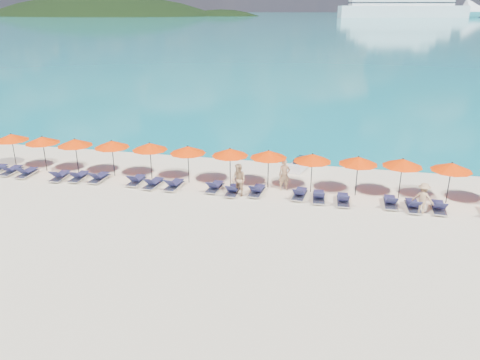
# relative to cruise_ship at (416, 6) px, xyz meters

# --- Properties ---
(ground) EXTENTS (1400.00, 1400.00, 0.00)m
(ground) POSITION_rel_cruise_ship_xyz_m (-66.69, -508.93, -10.94)
(ground) COLOR beige
(sea) EXTENTS (1600.00, 1300.00, 0.01)m
(sea) POSITION_rel_cruise_ship_xyz_m (-66.69, 151.07, -10.94)
(sea) COLOR #1FA9B2
(sea) RESTS_ON ground
(headland_main) EXTENTS (374.00, 242.00, 126.50)m
(headland_main) POSITION_rel_cruise_ship_xyz_m (-366.69, 31.07, -48.94)
(headland_main) COLOR black
(headland_main) RESTS_ON ground
(headland_small) EXTENTS (162.00, 126.00, 85.50)m
(headland_small) POSITION_rel_cruise_ship_xyz_m (-216.69, 51.07, -45.94)
(headland_small) COLOR black
(headland_small) RESTS_ON ground
(cruise_ship) EXTENTS (152.78, 54.49, 42.06)m
(cruise_ship) POSITION_rel_cruise_ship_xyz_m (0.00, 0.00, 0.00)
(cruise_ship) COLOR white
(cruise_ship) RESTS_ON ground
(jetski) EXTENTS (1.30, 2.27, 0.76)m
(jetski) POSITION_rel_cruise_ship_xyz_m (-64.15, -500.02, -10.63)
(jetski) COLOR white
(jetski) RESTS_ON ground
(beachgoer_a) EXTENTS (0.77, 0.64, 1.80)m
(beachgoer_a) POSITION_rel_cruise_ship_xyz_m (-64.62, -503.78, -10.05)
(beachgoer_a) COLOR tan
(beachgoer_a) RESTS_ON ground
(beachgoer_b) EXTENTS (1.01, 0.89, 1.80)m
(beachgoer_b) POSITION_rel_cruise_ship_xyz_m (-66.93, -505.18, -10.04)
(beachgoer_b) COLOR tan
(beachgoer_b) RESTS_ON ground
(beachgoer_c) EXTENTS (1.13, 0.76, 1.60)m
(beachgoer_c) POSITION_rel_cruise_ship_xyz_m (-57.44, -505.40, -10.14)
(beachgoer_c) COLOR tan
(beachgoer_c) RESTS_ON ground
(umbrella_0) EXTENTS (2.10, 2.10, 2.28)m
(umbrella_0) POSITION_rel_cruise_ship_xyz_m (-82.07, -503.67, -8.93)
(umbrella_0) COLOR black
(umbrella_0) RESTS_ON ground
(umbrella_1) EXTENTS (2.10, 2.10, 2.28)m
(umbrella_1) POSITION_rel_cruise_ship_xyz_m (-79.77, -503.79, -8.93)
(umbrella_1) COLOR black
(umbrella_1) RESTS_ON ground
(umbrella_2) EXTENTS (2.10, 2.10, 2.28)m
(umbrella_2) POSITION_rel_cruise_ship_xyz_m (-77.49, -503.86, -8.93)
(umbrella_2) COLOR black
(umbrella_2) RESTS_ON ground
(umbrella_3) EXTENTS (2.10, 2.10, 2.28)m
(umbrella_3) POSITION_rel_cruise_ship_xyz_m (-75.11, -503.72, -8.93)
(umbrella_3) COLOR black
(umbrella_3) RESTS_ON ground
(umbrella_4) EXTENTS (2.10, 2.10, 2.28)m
(umbrella_4) POSITION_rel_cruise_ship_xyz_m (-72.68, -503.68, -8.93)
(umbrella_4) COLOR black
(umbrella_4) RESTS_ON ground
(umbrella_5) EXTENTS (2.10, 2.10, 2.28)m
(umbrella_5) POSITION_rel_cruise_ship_xyz_m (-70.27, -503.83, -8.93)
(umbrella_5) COLOR black
(umbrella_5) RESTS_ON ground
(umbrella_6) EXTENTS (2.10, 2.10, 2.28)m
(umbrella_6) POSITION_rel_cruise_ship_xyz_m (-67.77, -503.76, -8.93)
(umbrella_6) COLOR black
(umbrella_6) RESTS_ON ground
(umbrella_7) EXTENTS (2.10, 2.10, 2.28)m
(umbrella_7) POSITION_rel_cruise_ship_xyz_m (-65.57, -503.65, -8.93)
(umbrella_7) COLOR black
(umbrella_7) RESTS_ON ground
(umbrella_8) EXTENTS (2.10, 2.10, 2.28)m
(umbrella_8) POSITION_rel_cruise_ship_xyz_m (-63.12, -503.76, -8.93)
(umbrella_8) COLOR black
(umbrella_8) RESTS_ON ground
(umbrella_9) EXTENTS (2.10, 2.10, 2.28)m
(umbrella_9) POSITION_rel_cruise_ship_xyz_m (-60.67, -503.73, -8.93)
(umbrella_9) COLOR black
(umbrella_9) RESTS_ON ground
(umbrella_10) EXTENTS (2.10, 2.10, 2.28)m
(umbrella_10) POSITION_rel_cruise_ship_xyz_m (-58.39, -503.59, -8.93)
(umbrella_10) COLOR black
(umbrella_10) RESTS_ON ground
(umbrella_11) EXTENTS (2.10, 2.10, 2.28)m
(umbrella_11) POSITION_rel_cruise_ship_xyz_m (-55.98, -503.74, -8.93)
(umbrella_11) COLOR black
(umbrella_11) RESTS_ON ground
(lounger_1) EXTENTS (0.67, 1.72, 0.66)m
(lounger_1) POSITION_rel_cruise_ship_xyz_m (-81.55, -504.83, -10.71)
(lounger_1) COLOR silver
(lounger_1) RESTS_ON ground
(lounger_2) EXTENTS (0.72, 1.73, 0.66)m
(lounger_2) POSITION_rel_cruise_ship_xyz_m (-80.33, -504.98, -10.71)
(lounger_2) COLOR silver
(lounger_2) RESTS_ON ground
(lounger_3) EXTENTS (0.78, 1.75, 0.66)m
(lounger_3) POSITION_rel_cruise_ship_xyz_m (-77.99, -505.07, -10.71)
(lounger_3) COLOR silver
(lounger_3) RESTS_ON ground
(lounger_4) EXTENTS (0.69, 1.73, 0.66)m
(lounger_4) POSITION_rel_cruise_ship_xyz_m (-76.83, -504.90, -10.71)
(lounger_4) COLOR silver
(lounger_4) RESTS_ON ground
(lounger_5) EXTENTS (0.66, 1.71, 0.66)m
(lounger_5) POSITION_rel_cruise_ship_xyz_m (-75.57, -504.81, -10.71)
(lounger_5) COLOR silver
(lounger_5) RESTS_ON ground
(lounger_6) EXTENTS (0.63, 1.70, 0.66)m
(lounger_6) POSITION_rel_cruise_ship_xyz_m (-73.19, -504.75, -10.71)
(lounger_6) COLOR silver
(lounger_6) RESTS_ON ground
(lounger_7) EXTENTS (0.79, 1.75, 0.66)m
(lounger_7) POSITION_rel_cruise_ship_xyz_m (-72.03, -505.00, -10.71)
(lounger_7) COLOR silver
(lounger_7) RESTS_ON ground
(lounger_8) EXTENTS (0.74, 1.74, 0.66)m
(lounger_8) POSITION_rel_cruise_ship_xyz_m (-70.78, -504.96, -10.71)
(lounger_8) COLOR silver
(lounger_8) RESTS_ON ground
(lounger_9) EXTENTS (0.73, 1.74, 0.66)m
(lounger_9) POSITION_rel_cruise_ship_xyz_m (-68.42, -504.75, -10.71)
(lounger_9) COLOR silver
(lounger_9) RESTS_ON ground
(lounger_10) EXTENTS (0.65, 1.71, 0.66)m
(lounger_10) POSITION_rel_cruise_ship_xyz_m (-67.29, -505.05, -10.71)
(lounger_10) COLOR silver
(lounger_10) RESTS_ON ground
(lounger_11) EXTENTS (0.76, 1.75, 0.66)m
(lounger_11) POSITION_rel_cruise_ship_xyz_m (-65.99, -504.80, -10.71)
(lounger_11) COLOR silver
(lounger_11) RESTS_ON ground
(lounger_12) EXTENTS (0.76, 1.74, 0.66)m
(lounger_12) POSITION_rel_cruise_ship_xyz_m (-63.63, -504.75, -10.71)
(lounger_12) COLOR silver
(lounger_12) RESTS_ON ground
(lounger_13) EXTENTS (0.75, 1.74, 0.66)m
(lounger_13) POSITION_rel_cruise_ship_xyz_m (-62.59, -504.94, -10.71)
(lounger_13) COLOR silver
(lounger_13) RESTS_ON ground
(lounger_14) EXTENTS (0.71, 1.73, 0.66)m
(lounger_14) POSITION_rel_cruise_ship_xyz_m (-61.31, -505.07, -10.71)
(lounger_14) COLOR silver
(lounger_14) RESTS_ON ground
(lounger_15) EXTENTS (0.64, 1.71, 0.66)m
(lounger_15) POSITION_rel_cruise_ship_xyz_m (-58.90, -504.85, -10.71)
(lounger_15) COLOR silver
(lounger_15) RESTS_ON ground
(lounger_16) EXTENTS (0.72, 1.73, 0.66)m
(lounger_16) POSITION_rel_cruise_ship_xyz_m (-57.81, -505.09, -10.71)
(lounger_16) COLOR silver
(lounger_16) RESTS_ON ground
(lounger_17) EXTENTS (0.67, 1.72, 0.66)m
(lounger_17) POSITION_rel_cruise_ship_xyz_m (-56.56, -505.02, -10.71)
(lounger_17) COLOR silver
(lounger_17) RESTS_ON ground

